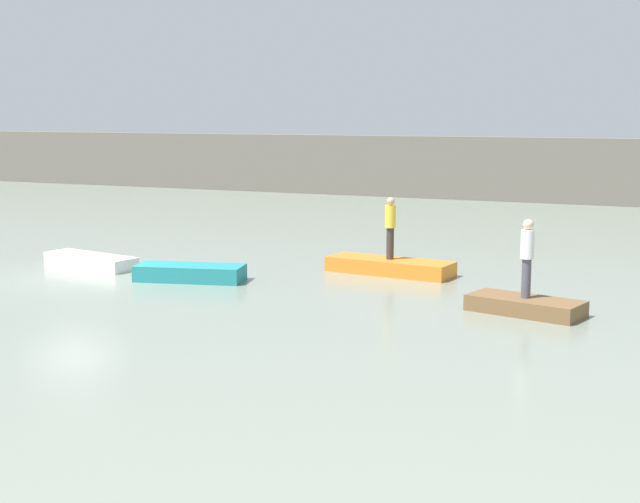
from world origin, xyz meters
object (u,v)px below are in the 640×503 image
Objects in this scene: rowboat_teal at (190,273)px; rowboat_white at (91,261)px; rowboat_orange at (390,267)px; person_white_shirt at (527,254)px; person_yellow_shirt at (390,225)px; rowboat_brown at (525,306)px.

rowboat_white is at bearing 156.86° from rowboat_teal.
person_white_shirt is (4.75, -3.68, 1.23)m from rowboat_orange.
person_yellow_shirt reaches higher than person_white_shirt.
person_white_shirt reaches higher than rowboat_white.
rowboat_white is at bearing -170.60° from rowboat_brown.
person_white_shirt reaches higher than rowboat_teal.
rowboat_orange is at bearing 155.71° from rowboat_brown.
person_yellow_shirt is (4.83, 3.36, 1.25)m from rowboat_teal.
rowboat_brown is 1.26m from person_white_shirt.
person_white_shirt is at bearing 7.19° from rowboat_white.
rowboat_brown is 6.15m from person_yellow_shirt.
person_white_shirt is at bearing -31.53° from rowboat_orange.
rowboat_white is 4.09m from rowboat_teal.
person_white_shirt reaches higher than rowboat_orange.
rowboat_brown is 1.46× the size of person_yellow_shirt.
person_white_shirt is 1.02× the size of person_yellow_shirt.
person_white_shirt is at bearing -37.76° from person_yellow_shirt.
rowboat_teal is at bearing -145.14° from person_yellow_shirt.
rowboat_teal reaches higher than rowboat_white.
person_yellow_shirt is (-4.75, 3.68, 1.28)m from rowboat_brown.
rowboat_teal is 1.62× the size of person_white_shirt.
rowboat_orange is 6.01m from rowboat_brown.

